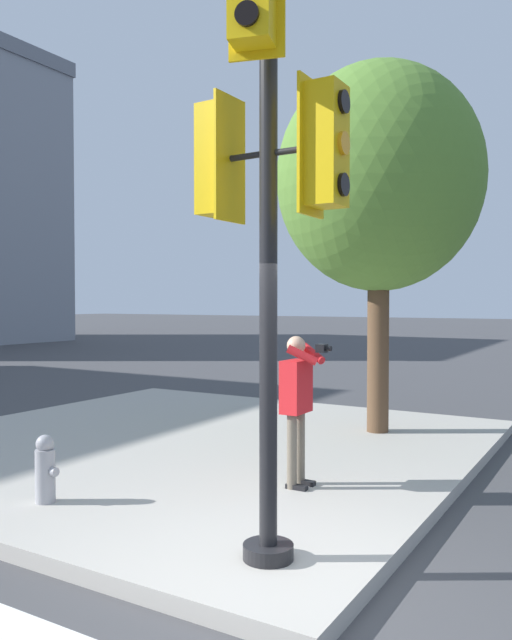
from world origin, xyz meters
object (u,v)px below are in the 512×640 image
object	(u,v)px
traffic_signal_pole	(265,164)
person_photographer	(297,396)
street_tree	(379,180)
fire_hydrant	(45,469)

from	to	relation	value
traffic_signal_pole	person_photographer	distance (m)	2.96
traffic_signal_pole	person_photographer	bearing A→B (deg)	20.00
street_tree	traffic_signal_pole	bearing A→B (deg)	-169.78
person_photographer	fire_hydrant	size ratio (longest dim) A/B	2.41
street_tree	fire_hydrant	distance (m)	6.45
fire_hydrant	traffic_signal_pole	bearing A→B (deg)	-93.42
person_photographer	traffic_signal_pole	bearing A→B (deg)	-160.00
traffic_signal_pole	street_tree	xyz separation A→B (m)	(5.22, 0.94, 0.85)
street_tree	fire_hydrant	size ratio (longest dim) A/B	8.28
street_tree	person_photographer	bearing A→B (deg)	-176.00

